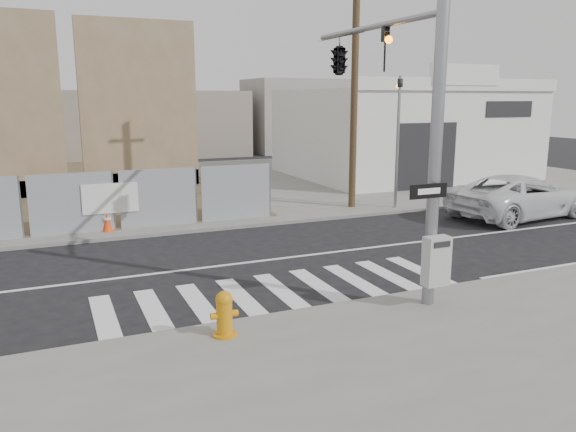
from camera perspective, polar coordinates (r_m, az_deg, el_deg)
name	(u,v)px	position (r m, az deg, el deg)	size (l,w,h in m)	color
ground	(246,263)	(15.64, -4.31, -4.77)	(100.00, 100.00, 0.00)	black
sidewalk_far	(154,188)	(28.93, -13.47, 2.80)	(50.00, 20.00, 0.12)	slate
signal_pole	(367,85)	(14.19, 8.03, 13.02)	(0.96, 5.87, 7.00)	gray
far_signal_pole	(398,124)	(22.78, 11.14, 9.18)	(0.16, 0.20, 5.60)	gray
concrete_wall_right	(140,121)	(28.61, -14.82, 9.32)	(5.50, 1.30, 8.00)	#7A6449
auto_shop	(402,133)	(33.10, 11.49, 8.31)	(12.00, 10.20, 5.95)	silver
utility_pole_right	(355,79)	(22.73, 6.79, 13.66)	(1.60, 0.28, 10.00)	#503D25
fire_hydrant	(224,314)	(10.64, -6.48, -9.84)	(0.53, 0.48, 0.87)	#CB7F0B
suv	(520,196)	(23.08, 22.51, 1.87)	(2.71, 5.88, 1.63)	silver
traffic_cone_d	(107,222)	(19.65, -17.88, -0.54)	(0.42, 0.42, 0.65)	#FF3F0D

